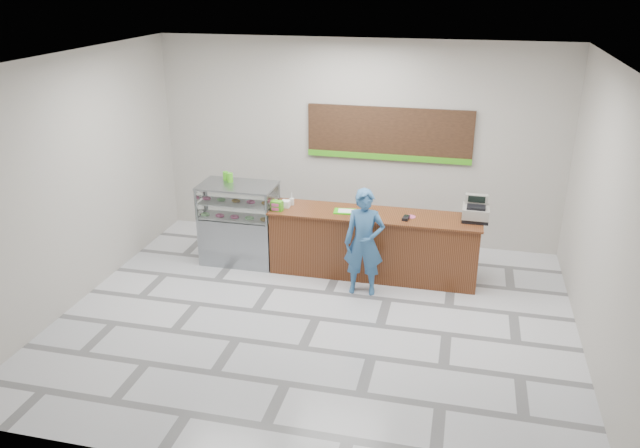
% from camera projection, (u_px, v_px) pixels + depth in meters
% --- Properties ---
extents(floor, '(7.00, 7.00, 0.00)m').
position_uv_depth(floor, '(316.00, 318.00, 8.67)').
color(floor, silver).
rests_on(floor, ground).
extents(back_wall, '(7.00, 0.00, 7.00)m').
position_uv_depth(back_wall, '(357.00, 143.00, 10.73)').
color(back_wall, '#B9B4AA').
rests_on(back_wall, floor).
extents(ceiling, '(7.00, 7.00, 0.00)m').
position_uv_depth(ceiling, '(316.00, 61.00, 7.37)').
color(ceiling, silver).
rests_on(ceiling, back_wall).
extents(sales_counter, '(3.26, 0.76, 1.03)m').
position_uv_depth(sales_counter, '(374.00, 244.00, 9.76)').
color(sales_counter, brown).
rests_on(sales_counter, floor).
extents(display_case, '(1.22, 0.72, 1.33)m').
position_uv_depth(display_case, '(239.00, 223.00, 10.18)').
color(display_case, gray).
rests_on(display_case, floor).
extents(menu_board, '(2.80, 0.06, 0.90)m').
position_uv_depth(menu_board, '(389.00, 135.00, 10.51)').
color(menu_board, black).
rests_on(menu_board, back_wall).
extents(cash_register, '(0.39, 0.41, 0.37)m').
position_uv_depth(cash_register, '(476.00, 211.00, 9.28)').
color(cash_register, black).
rests_on(cash_register, sales_counter).
extents(card_terminal, '(0.11, 0.19, 0.04)m').
position_uv_depth(card_terminal, '(406.00, 218.00, 9.34)').
color(card_terminal, black).
rests_on(card_terminal, sales_counter).
extents(serving_tray, '(0.36, 0.28, 0.02)m').
position_uv_depth(serving_tray, '(345.00, 211.00, 9.64)').
color(serving_tray, '#34CC11').
rests_on(serving_tray, sales_counter).
extents(napkin_box, '(0.13, 0.13, 0.11)m').
position_uv_depth(napkin_box, '(286.00, 204.00, 9.83)').
color(napkin_box, white).
rests_on(napkin_box, sales_counter).
extents(straw_cup, '(0.07, 0.07, 0.11)m').
position_uv_depth(straw_cup, '(292.00, 202.00, 9.92)').
color(straw_cup, silver).
rests_on(straw_cup, sales_counter).
extents(promo_box, '(0.18, 0.13, 0.16)m').
position_uv_depth(promo_box, '(277.00, 206.00, 9.67)').
color(promo_box, '#45AC1B').
rests_on(promo_box, sales_counter).
extents(donut_decal, '(0.17, 0.17, 0.00)m').
position_uv_depth(donut_decal, '(410.00, 217.00, 9.45)').
color(donut_decal, '#CF4A82').
rests_on(donut_decal, sales_counter).
extents(green_cup_left, '(0.09, 0.09, 0.14)m').
position_uv_depth(green_cup_left, '(226.00, 176.00, 10.14)').
color(green_cup_left, '#45AC1B').
rests_on(green_cup_left, display_case).
extents(green_cup_right, '(0.10, 0.10, 0.15)m').
position_uv_depth(green_cup_right, '(230.00, 177.00, 10.04)').
color(green_cup_right, '#45AC1B').
rests_on(green_cup_right, display_case).
extents(customer, '(0.62, 0.43, 1.62)m').
position_uv_depth(customer, '(364.00, 242.00, 9.10)').
color(customer, '#326295').
rests_on(customer, floor).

